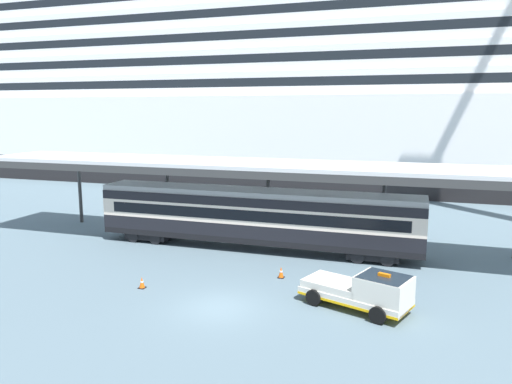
# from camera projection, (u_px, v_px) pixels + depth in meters

# --- Properties ---
(ground_plane) EXTENTS (400.00, 400.00, 0.00)m
(ground_plane) POSITION_uv_depth(u_px,v_px,m) (219.00, 308.00, 23.36)
(ground_plane) COLOR slate
(cruise_ship) EXTENTS (150.97, 24.40, 33.36)m
(cruise_ship) POSITION_uv_depth(u_px,v_px,m) (239.00, 96.00, 68.12)
(cruise_ship) COLOR black
(cruise_ship) RESTS_ON ground
(platform_canopy) EXTENTS (41.30, 5.94, 5.93)m
(platform_canopy) POSITION_uv_depth(u_px,v_px,m) (257.00, 166.00, 32.80)
(platform_canopy) COLOR silver
(platform_canopy) RESTS_ON ground
(train_carriage) EXTENTS (22.11, 2.81, 4.11)m
(train_carriage) POSITION_uv_depth(u_px,v_px,m) (255.00, 216.00, 32.97)
(train_carriage) COLOR black
(train_carriage) RESTS_ON ground
(service_truck) EXTENTS (5.58, 3.70, 2.02)m
(service_truck) POSITION_uv_depth(u_px,v_px,m) (365.00, 290.00, 22.95)
(service_truck) COLOR silver
(service_truck) RESTS_ON ground
(traffic_cone_near) EXTENTS (0.36, 0.36, 0.66)m
(traffic_cone_near) POSITION_uv_depth(u_px,v_px,m) (281.00, 272.00, 27.52)
(traffic_cone_near) COLOR black
(traffic_cone_near) RESTS_ON ground
(traffic_cone_mid) EXTENTS (0.36, 0.36, 0.62)m
(traffic_cone_mid) POSITION_uv_depth(u_px,v_px,m) (142.00, 283.00, 25.92)
(traffic_cone_mid) COLOR black
(traffic_cone_mid) RESTS_ON ground
(quay_bollard) EXTENTS (0.48, 0.48, 0.96)m
(quay_bollard) POSITION_uv_depth(u_px,v_px,m) (388.00, 291.00, 24.08)
(quay_bollard) COLOR black
(quay_bollard) RESTS_ON ground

